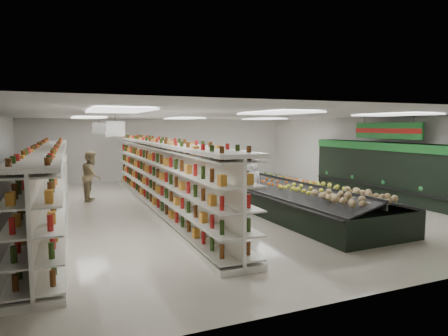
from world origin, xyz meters
name	(u,v)px	position (x,y,z in m)	size (l,w,h in m)	color
floor	(219,206)	(0.00, 0.00, 0.00)	(16.00, 16.00, 0.00)	beige
ceiling	(219,115)	(0.00, 0.00, 3.20)	(14.00, 16.00, 0.02)	white
wall_back	(162,149)	(0.00, 8.00, 1.60)	(14.00, 0.02, 3.20)	silver
wall_front	(399,199)	(0.00, -8.00, 1.60)	(14.00, 0.02, 3.20)	silver
wall_right	(372,155)	(7.00, 0.00, 1.60)	(0.02, 16.00, 3.20)	silver
produce_wall_case	(391,168)	(6.53, -1.50, 1.24)	(0.93, 8.00, 2.20)	black
aisle_sign_near	(115,129)	(-3.80, -2.00, 2.75)	(0.52, 0.06, 0.75)	white
aisle_sign_far	(99,128)	(-3.80, 2.00, 2.75)	(0.52, 0.06, 0.75)	white
hortifruti_banner	(387,131)	(6.25, -1.50, 2.65)	(0.12, 3.20, 0.95)	#1F752C
gondola_left	(49,187)	(-5.49, -0.09, 1.01)	(1.41, 12.73, 2.20)	white
gondola_center	(161,178)	(-2.01, 0.32, 1.06)	(1.13, 13.31, 2.31)	white
produce_island	(298,199)	(1.75, -2.35, 0.50)	(2.82, 7.40, 1.10)	black
soda_endcap	(173,169)	(0.13, 6.24, 0.70)	(1.31, 1.10, 1.44)	red
shopper_main	(253,186)	(0.80, -1.11, 0.82)	(0.60, 0.39, 1.64)	white
shopper_background	(92,176)	(-4.04, 2.85, 0.95)	(0.92, 0.57, 1.90)	#A48065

